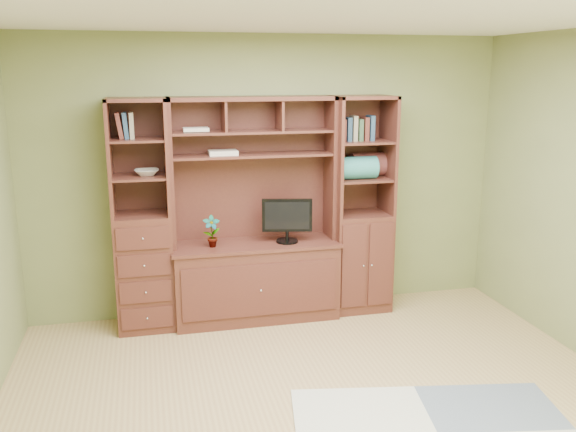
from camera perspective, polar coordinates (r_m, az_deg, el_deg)
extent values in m
cube|color=tan|center=(4.38, 3.85, -17.85)|extent=(4.60, 4.10, 0.04)
cube|color=white|center=(3.75, 4.50, 18.44)|extent=(4.60, 4.10, 0.04)
cube|color=olive|center=(5.76, -1.78, 3.74)|extent=(4.50, 0.04, 2.60)
cube|color=olive|center=(2.16, 20.64, -14.18)|extent=(4.50, 0.04, 2.60)
cube|color=#4E241B|center=(5.53, -3.11, 0.40)|extent=(1.54, 0.53, 2.05)
cube|color=#4E241B|center=(5.48, -13.52, -0.06)|extent=(0.50, 0.45, 2.05)
cube|color=#4E241B|center=(5.83, 6.79, 1.00)|extent=(0.55, 0.45, 2.05)
cube|color=black|center=(5.55, -0.08, 0.33)|extent=(0.49, 0.30, 0.56)
imported|color=#AA4B39|center=(5.48, -7.16, -1.44)|extent=(0.15, 0.10, 0.29)
cube|color=beige|center=(5.48, -6.11, 5.92)|extent=(0.25, 0.19, 0.04)
imported|color=beige|center=(5.41, -13.08, 4.00)|extent=(0.21, 0.21, 0.05)
cube|color=teal|center=(5.69, 6.47, 4.51)|extent=(0.36, 0.21, 0.21)
cube|color=brown|center=(5.88, 7.83, 4.82)|extent=(0.40, 0.22, 0.22)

